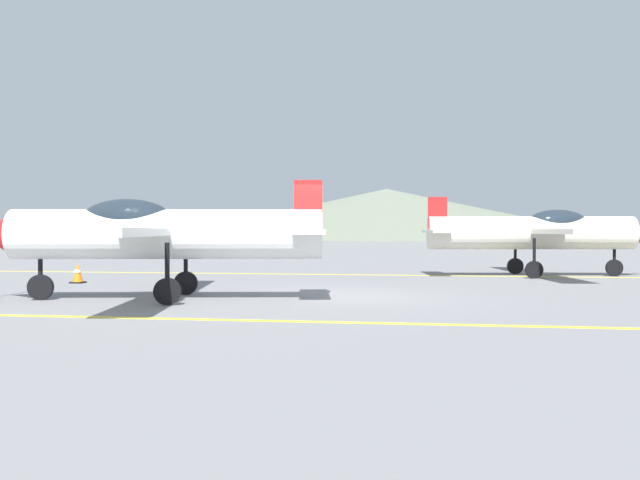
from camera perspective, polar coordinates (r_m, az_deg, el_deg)
ground_plane at (r=15.60m, az=0.71°, el=-4.73°), size 400.00×400.00×0.00m
apron_line_near at (r=11.41m, az=-2.41°, el=-6.76°), size 80.00×0.16×0.01m
apron_line_far at (r=23.19m, az=3.44°, el=-2.90°), size 80.00×0.16×0.01m
airplane_near at (r=15.30m, az=-13.57°, el=0.63°), size 7.60×8.69×2.60m
airplane_mid at (r=23.61m, az=17.74°, el=0.67°), size 7.59×8.70×2.60m
traffic_cone_front at (r=20.77m, az=-19.46°, el=-2.60°), size 0.36×0.36×0.59m
hill_left at (r=180.87m, az=-14.06°, el=1.68°), size 55.19×55.19×8.61m
hill_centerleft at (r=137.59m, az=5.54°, el=2.22°), size 89.21×89.21×9.77m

